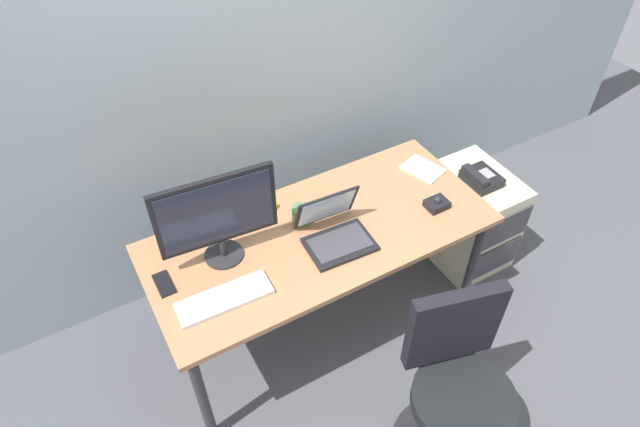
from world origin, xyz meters
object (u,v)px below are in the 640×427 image
(paper_notepad, at_px, (423,169))
(desk_phone, at_px, (480,178))
(keyboard, at_px, (224,298))
(banana, at_px, (265,213))
(laptop, at_px, (335,231))
(file_cabinet, at_px, (468,218))
(coffee_mug, at_px, (301,215))
(monitor_main, at_px, (217,215))
(cell_phone, at_px, (164,284))
(office_chair, at_px, (455,393))
(trackball_mouse, at_px, (437,204))

(paper_notepad, bearing_deg, desk_phone, -20.29)
(keyboard, relative_size, banana, 2.18)
(keyboard, bearing_deg, laptop, 7.49)
(file_cabinet, bearing_deg, coffee_mug, 175.74)
(monitor_main, height_order, cell_phone, monitor_main)
(monitor_main, distance_m, coffee_mug, 0.47)
(office_chair, height_order, cell_phone, office_chair)
(file_cabinet, relative_size, paper_notepad, 2.92)
(office_chair, distance_m, keyboard, 1.08)
(keyboard, distance_m, coffee_mug, 0.57)
(trackball_mouse, bearing_deg, banana, 154.56)
(trackball_mouse, bearing_deg, paper_notepad, 65.80)
(file_cabinet, height_order, desk_phone, desk_phone)
(monitor_main, bearing_deg, banana, 27.25)
(banana, bearing_deg, coffee_mug, -42.13)
(file_cabinet, bearing_deg, desk_phone, -116.78)
(monitor_main, distance_m, laptop, 0.56)
(desk_phone, xyz_separation_m, keyboard, (-1.60, -0.16, 0.12))
(file_cabinet, distance_m, cell_phone, 1.86)
(keyboard, bearing_deg, file_cabinet, 6.14)
(keyboard, bearing_deg, trackball_mouse, 0.48)
(cell_phone, xyz_separation_m, banana, (0.57, 0.17, 0.02))
(office_chair, bearing_deg, laptop, 99.40)
(monitor_main, bearing_deg, laptop, -17.66)
(desk_phone, xyz_separation_m, paper_notepad, (-0.33, 0.12, 0.11))
(file_cabinet, bearing_deg, keyboard, -173.86)
(desk_phone, bearing_deg, banana, 169.71)
(coffee_mug, xyz_separation_m, cell_phone, (-0.71, -0.04, -0.04))
(office_chair, xyz_separation_m, paper_notepad, (0.54, 1.01, 0.31))
(monitor_main, bearing_deg, coffee_mug, 2.49)
(file_cabinet, distance_m, paper_notepad, 0.57)
(keyboard, height_order, trackball_mouse, trackball_mouse)
(monitor_main, relative_size, paper_notepad, 2.58)
(desk_phone, bearing_deg, office_chair, -134.65)
(desk_phone, relative_size, keyboard, 0.48)
(file_cabinet, xyz_separation_m, office_chair, (-0.88, -0.90, 0.14))
(file_cabinet, relative_size, office_chair, 0.63)
(monitor_main, relative_size, cell_phone, 3.77)
(monitor_main, bearing_deg, paper_notepad, 2.03)
(monitor_main, height_order, coffee_mug, monitor_main)
(file_cabinet, height_order, laptop, laptop)
(file_cabinet, relative_size, cell_phone, 4.27)
(monitor_main, xyz_separation_m, laptop, (0.50, -0.16, -0.21))
(office_chair, relative_size, trackball_mouse, 8.75)
(coffee_mug, bearing_deg, laptop, -64.86)
(laptop, bearing_deg, banana, 126.23)
(desk_phone, bearing_deg, monitor_main, 176.95)
(laptop, bearing_deg, keyboard, -172.51)
(trackball_mouse, bearing_deg, file_cabinet, 19.64)
(monitor_main, bearing_deg, keyboard, -112.18)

